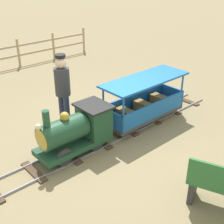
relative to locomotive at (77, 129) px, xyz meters
The scene contains 5 objects.
ground_plane 0.98m from the locomotive, 90.00° to the right, with size 60.00×60.00×0.00m, color #8C7A56.
track 0.99m from the locomotive, 90.00° to the right, with size 0.68×5.70×0.04m.
locomotive is the anchor object (origin of this frame).
passenger_car 1.77m from the locomotive, 90.00° to the right, with size 0.74×2.00×0.97m.
conductor_person 1.01m from the locomotive, 19.44° to the right, with size 0.30×0.30×1.62m.
Camera 1 is at (-3.90, 3.48, 3.21)m, focal length 48.40 mm.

